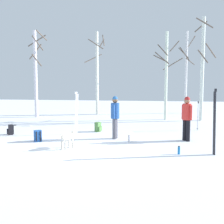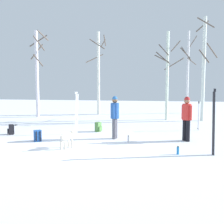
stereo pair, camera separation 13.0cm
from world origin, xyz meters
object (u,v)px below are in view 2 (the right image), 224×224
Objects in this scene: birch_tree_4 at (204,67)px; dog at (67,137)px; ski_poles_0 at (198,115)px; water_bottle_1 at (178,150)px; birch_tree_3 at (188,71)px; ski_pair_lying_0 at (16,125)px; birch_tree_1 at (98,71)px; backpack_2 at (38,136)px; ski_pair_planted_1 at (214,122)px; water_bottle_0 at (128,139)px; birch_tree_2 at (167,74)px; backpack_0 at (11,130)px; person_2 at (187,116)px; ski_pair_planted_0 at (77,113)px; person_0 at (115,114)px; backpack_1 at (98,127)px; birch_tree_0 at (37,71)px.

dog is at bearing -122.98° from birch_tree_4.
water_bottle_1 is at bearing -103.57° from ski_poles_0.
ski_pair_lying_0 is at bearing -137.73° from birch_tree_3.
birch_tree_3 is at bearing 69.28° from dog.
birch_tree_1 reaches higher than water_bottle_1.
birch_tree_3 is at bearing 62.17° from backpack_2.
ski_pair_planted_1 is 4.71m from ski_poles_0.
ski_pair_lying_0 is 7.19m from water_bottle_0.
ski_pair_planted_1 is 0.37× the size of birch_tree_2.
backpack_0 is 0.07× the size of birch_tree_1.
birch_tree_3 reaches higher than water_bottle_1.
person_2 is at bearing -15.63° from ski_pair_lying_0.
ski_pair_planted_0 reaches higher than backpack_2.
person_2 is at bearing -105.79° from ski_poles_0.
person_0 is 2.78m from person_2.
person_2 is at bearing -102.61° from birch_tree_4.
backpack_1 reaches higher than ski_pair_lying_0.
birch_tree_1 is (2.91, 6.60, 3.22)m from ski_pair_lying_0.
birch_tree_1 is (3.66, 2.57, 0.10)m from birch_tree_0.
ski_pair_planted_1 is 8.77m from birch_tree_4.
water_bottle_0 is at bearing -27.51° from ski_pair_planted_0.
backpack_1 is at bearing -76.10° from birch_tree_1.
person_0 is 1.95m from ski_pair_planted_0.
backpack_2 is 0.08× the size of birch_tree_0.
ski_pair_planted_0 is 4.25× the size of backpack_1.
ski_pair_planted_0 is 7.10× the size of water_bottle_1.
birch_tree_4 reaches higher than backpack_2.
ski_pair_planted_0 is at bearing 101.98° from dog.
birch_tree_1 is at bearing 122.41° from person_2.
backpack_2 is (-1.74, -2.61, 0.00)m from backpack_1.
backpack_1 is 0.07× the size of birch_tree_1.
backpack_1 is at bearing 86.40° from dog.
backpack_0 is at bearing 148.05° from backpack_2.
water_bottle_0 is at bearing 34.80° from dog.
ski_pair_lying_0 is 0.30× the size of birch_tree_0.
backpack_1 is at bearing 133.87° from water_bottle_1.
ski_pair_lying_0 is 4.73m from backpack_2.
birch_tree_0 is (-3.80, 7.64, 2.92)m from backpack_2.
water_bottle_1 is 0.05× the size of birch_tree_2.
ski_pair_planted_1 reaches higher than water_bottle_0.
backpack_2 is 5.26m from water_bottle_1.
dog is at bearing -111.29° from birch_tree_2.
person_0 is at bearing -44.66° from birch_tree_0.
birch_tree_3 reaches higher than dog.
ski_pair_planted_1 is at bearing -59.94° from birch_tree_1.
birch_tree_2 is at bearing 78.75° from water_bottle_0.
ski_poles_0 is 0.22× the size of birch_tree_4.
ski_pair_planted_0 is 2.96m from backpack_0.
backpack_1 is 1.67× the size of water_bottle_1.
water_bottle_0 is at bearing -116.67° from birch_tree_4.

